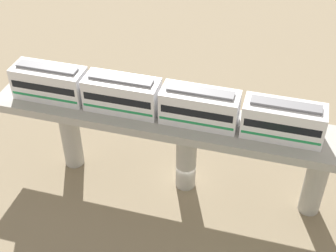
# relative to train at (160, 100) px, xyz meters

# --- Properties ---
(ground_plane) EXTENTS (120.00, 120.00, 0.00)m
(ground_plane) POSITION_rel_train_xyz_m (0.00, -2.45, -9.50)
(ground_plane) COLOR #84755B
(viaduct) EXTENTS (5.20, 35.80, 7.97)m
(viaduct) POSITION_rel_train_xyz_m (0.00, -2.45, -3.30)
(viaduct) COLOR #A8A59E
(viaduct) RESTS_ON ground
(train) EXTENTS (2.64, 27.45, 3.24)m
(train) POSITION_rel_train_xyz_m (0.00, 0.00, 0.00)
(train) COLOR white
(train) RESTS_ON viaduct
(parked_car_silver) EXTENTS (2.14, 4.33, 1.76)m
(parked_car_silver) POSITION_rel_train_xyz_m (10.80, 3.35, -8.76)
(parked_car_silver) COLOR #B2B5BA
(parked_car_silver) RESTS_ON ground
(parked_car_orange) EXTENTS (2.78, 4.51, 1.76)m
(parked_car_orange) POSITION_rel_train_xyz_m (8.82, -10.10, -8.76)
(parked_car_orange) COLOR orange
(parked_car_orange) RESTS_ON ground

